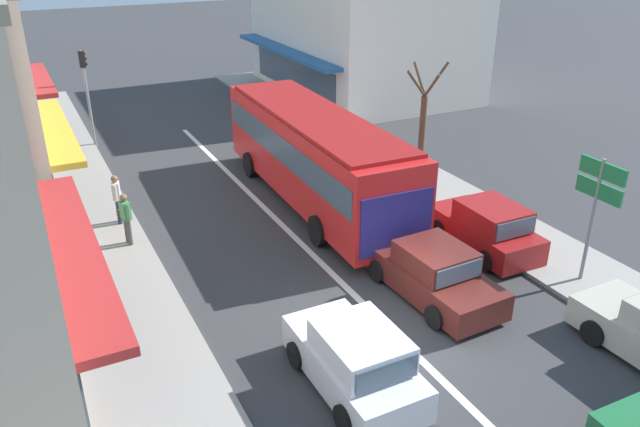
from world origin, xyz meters
TOP-DOWN VIEW (x-y plane):
  - ground_plane at (0.00, 0.00)m, footprint 140.00×140.00m
  - lane_centre_line at (0.00, 4.00)m, footprint 0.20×28.00m
  - sidewalk_left at (-6.80, 6.00)m, footprint 5.20×44.00m
  - kerb_right at (6.20, 6.00)m, footprint 2.80×44.00m
  - building_right_far at (11.48, 20.90)m, footprint 9.79×12.34m
  - city_bus at (1.79, 7.55)m, footprint 3.02×10.94m
  - sedan_adjacent_lane_lead at (1.82, 0.71)m, footprint 2.01×4.26m
  - hatchback_queue_far_back at (-1.81, -1.55)m, footprint 1.82×3.70m
  - parked_hatchback_kerb_second at (4.78, 2.08)m, footprint 1.86×3.73m
  - traffic_light_downstreet at (-4.17, 17.33)m, footprint 0.32×0.24m
  - directional_road_sign at (5.89, -0.63)m, footprint 0.10×1.40m
  - street_tree_right at (6.21, 7.50)m, footprint 1.80×1.59m
  - pedestrian_with_handbag_near at (-4.77, 7.07)m, footprint 0.37×0.65m
  - pedestrian_browsing_midblock at (-4.72, 8.69)m, footprint 0.31×0.55m

SIDE VIEW (x-z plane):
  - ground_plane at x=0.00m, z-range 0.00..0.00m
  - lane_centre_line at x=0.00m, z-range 0.00..0.01m
  - kerb_right at x=6.20m, z-range 0.00..0.12m
  - sidewalk_left at x=-6.80m, z-range 0.00..0.14m
  - sedan_adjacent_lane_lead at x=1.82m, z-range -0.07..1.40m
  - hatchback_queue_far_back at x=-1.81m, z-range -0.06..1.48m
  - parked_hatchback_kerb_second at x=4.78m, z-range -0.06..1.48m
  - pedestrian_browsing_midblock at x=-4.72m, z-range 0.25..1.88m
  - pedestrian_with_handbag_near at x=-4.77m, z-range 0.25..1.88m
  - city_bus at x=1.79m, z-range 0.27..3.49m
  - street_tree_right at x=6.21m, z-range -0.11..4.37m
  - directional_road_sign at x=5.89m, z-range 0.90..4.50m
  - traffic_light_downstreet at x=-4.17m, z-range 0.75..4.95m
  - building_right_far at x=11.48m, z-range -0.01..8.57m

